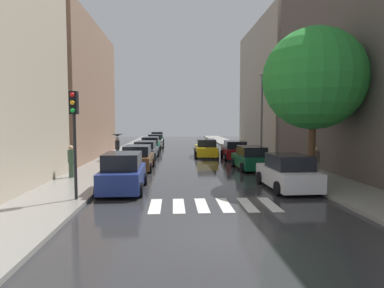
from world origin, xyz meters
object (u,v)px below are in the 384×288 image
at_px(parked_car_right_nearest, 288,173).
at_px(pedestrian_far_side, 117,141).
at_px(parked_car_right_second, 251,158).
at_px(parked_car_left_second, 138,158).
at_px(pedestrian_near_tree, 316,161).
at_px(traffic_light_left_corner, 74,121).
at_px(pedestrian_by_kerb, 71,161).
at_px(parked_car_left_fourth, 151,145).
at_px(street_tree_right, 314,79).
at_px(parked_car_left_sixth, 157,138).
at_px(parked_car_left_nearest, 123,173).
at_px(taxi_midroad, 206,148).
at_px(parked_car_left_fifth, 155,141).
at_px(parked_car_right_third, 235,150).
at_px(lamp_post_right, 262,110).
at_px(parked_car_left_third, 146,150).

bearing_deg(parked_car_right_nearest, pedestrian_far_side, 40.06).
bearing_deg(parked_car_right_second, parked_car_left_second, 86.68).
bearing_deg(parked_car_left_second, pedestrian_near_tree, -110.52).
bearing_deg(traffic_light_left_corner, pedestrian_by_kerb, 108.83).
bearing_deg(parked_car_right_second, parked_car_left_fourth, 28.84).
height_order(parked_car_left_fourth, pedestrian_far_side, pedestrian_far_side).
bearing_deg(street_tree_right, pedestrian_near_tree, 55.20).
distance_m(parked_car_left_sixth, street_tree_right, 31.81).
xyz_separation_m(parked_car_left_nearest, taxi_midroad, (5.39, 14.46, -0.07)).
relative_size(parked_car_left_fifth, taxi_midroad, 0.86).
xyz_separation_m(parked_car_left_second, parked_car_right_nearest, (7.89, -6.64, 0.02)).
height_order(street_tree_right, traffic_light_left_corner, street_tree_right).
bearing_deg(parked_car_right_third, parked_car_right_second, -177.88).
distance_m(pedestrian_near_tree, street_tree_right, 4.63).
relative_size(parked_car_right_second, street_tree_right, 0.52).
xyz_separation_m(parked_car_right_nearest, street_tree_right, (1.85, 1.56, 4.69)).
distance_m(parked_car_right_third, traffic_light_left_corner, 17.51).
xyz_separation_m(parked_car_left_nearest, pedestrian_near_tree, (10.44, 2.56, 0.19)).
distance_m(street_tree_right, lamp_post_right, 9.05).
bearing_deg(lamp_post_right, pedestrian_by_kerb, -149.91).
height_order(pedestrian_near_tree, lamp_post_right, lamp_post_right).
xyz_separation_m(parked_car_right_nearest, pedestrian_near_tree, (2.59, 2.62, 0.24)).
height_order(parked_car_left_sixth, parked_car_right_third, parked_car_left_sixth).
distance_m(parked_car_left_second, parked_car_right_second, 7.66).
xyz_separation_m(parked_car_left_nearest, parked_car_right_third, (7.68, 12.50, -0.09)).
bearing_deg(traffic_light_left_corner, pedestrian_far_side, 92.61).
height_order(parked_car_left_second, parked_car_right_third, parked_car_left_second).
relative_size(parked_car_right_second, pedestrian_far_side, 1.98).
xyz_separation_m(pedestrian_far_side, traffic_light_left_corner, (0.61, -13.36, 1.62)).
xyz_separation_m(parked_car_left_third, pedestrian_by_kerb, (-3.30, -10.03, 0.36)).
xyz_separation_m(parked_car_left_sixth, taxi_midroad, (5.32, -16.99, -0.05)).
distance_m(pedestrian_near_tree, pedestrian_far_side, 15.28).
bearing_deg(street_tree_right, taxi_midroad, 108.42).
distance_m(parked_car_left_second, parked_car_left_sixth, 24.87).
bearing_deg(pedestrian_far_side, parked_car_left_fifth, 129.61).
bearing_deg(parked_car_left_nearest, parked_car_left_second, -0.51).
bearing_deg(lamp_post_right, street_tree_right, -88.39).
height_order(parked_car_left_sixth, parked_car_right_nearest, parked_car_left_sixth).
relative_size(parked_car_left_third, parked_car_right_second, 1.14).
relative_size(parked_car_left_nearest, parked_car_right_third, 0.87).
relative_size(parked_car_right_third, pedestrian_near_tree, 2.78).
height_order(parked_car_left_fourth, pedestrian_near_tree, pedestrian_near_tree).
bearing_deg(parked_car_right_nearest, parked_car_left_nearest, 87.99).
xyz_separation_m(parked_car_left_third, parked_car_left_fourth, (-0.01, 6.19, 0.03)).
bearing_deg(pedestrian_far_side, street_tree_right, 9.34).
relative_size(parked_car_left_second, pedestrian_far_side, 2.03).
bearing_deg(parked_car_right_second, parked_car_left_fifth, 19.54).
distance_m(parked_car_left_fourth, taxi_midroad, 7.25).
xyz_separation_m(parked_car_left_third, street_tree_right, (9.74, -11.57, 4.75)).
bearing_deg(parked_car_left_nearest, street_tree_right, -81.95).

